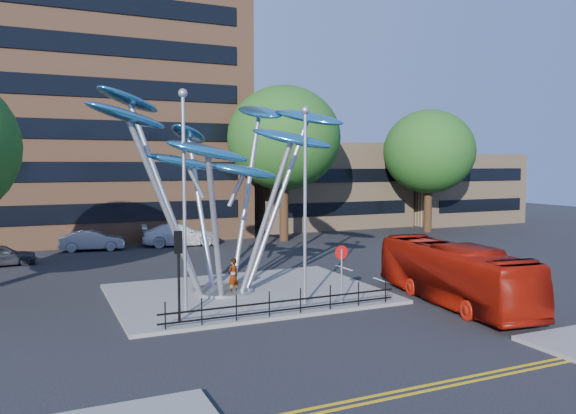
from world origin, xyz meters
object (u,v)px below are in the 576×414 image
leaf_sculpture (219,146)px  pedestrian (233,276)px  tree_right (284,138)px  no_entry_sign_island (341,264)px  parked_car_right (181,235)px  street_lamp_right (305,187)px  parked_car_mid (92,240)px  tree_far (429,152)px  traffic_light_island (178,256)px  red_bus (453,274)px  street_lamp_left (184,182)px  parked_car_left (1,255)px

leaf_sculpture → pedestrian: 5.97m
tree_right → no_entry_sign_island: 21.31m
no_entry_sign_island → tree_right: bearing=72.9°
pedestrian → parked_car_right: size_ratio=0.29×
street_lamp_right → parked_car_mid: (-6.71, 20.00, -4.38)m
tree_far → no_entry_sign_island: bearing=-135.7°
traffic_light_island → red_bus: size_ratio=0.36×
tree_right → street_lamp_right: 20.64m
leaf_sculpture → red_bus: bearing=-34.0°
no_entry_sign_island → parked_car_mid: bearing=111.9°
parked_car_right → tree_far: bearing=-83.0°
no_entry_sign_island → pedestrian: (-3.73, 3.33, -0.84)m
tree_right → pedestrian: tree_right is taller
parked_car_mid → pedestrian: bearing=-156.1°
street_lamp_left → red_bus: (11.10, -2.66, -4.04)m
red_bus → pedestrian: red_bus is taller
street_lamp_left → tree_right: bearing=56.0°
traffic_light_island → street_lamp_left: bearing=63.4°
pedestrian → parked_car_left: size_ratio=0.42×
no_entry_sign_island → parked_car_right: (-2.01, 20.33, -1.00)m
street_lamp_left → tree_far: bearing=34.9°
street_lamp_left → parked_car_left: street_lamp_left is taller
tree_right → street_lamp_left: bearing=-124.0°
street_lamp_left → pedestrian: (2.77, 2.35, -4.39)m
tree_right → street_lamp_right: bearing=-111.5°
no_entry_sign_island → parked_car_right: bearing=95.7°
traffic_light_island → parked_car_right: 21.02m
traffic_light_island → parked_car_right: size_ratio=0.61×
street_lamp_right → pedestrian: street_lamp_right is taller
tree_right → red_bus: bearing=-93.8°
parked_car_left → no_entry_sign_island: bearing=-146.7°
leaf_sculpture → street_lamp_left: 4.28m
pedestrian → street_lamp_left: bearing=14.2°
parked_car_right → red_bus: bearing=-154.0°
traffic_light_island → no_entry_sign_island: (7.00, 0.02, -0.80)m
traffic_light_island → pedestrian: (3.27, 3.35, -1.64)m
street_lamp_right → pedestrian: size_ratio=5.06×
traffic_light_island → parked_car_right: bearing=76.2°
red_bus → parked_car_left: size_ratio=2.44×
parked_car_mid → traffic_light_island: bearing=-167.3°
tree_right → parked_car_right: (-8.01, 0.84, -7.22)m
tree_right → street_lamp_left: size_ratio=1.38×
street_lamp_left → pedestrian: 5.69m
no_entry_sign_island → parked_car_mid: size_ratio=0.56×
street_lamp_right → tree_right: bearing=68.5°
street_lamp_right → parked_car_right: (-0.51, 19.84, -4.28)m
parked_car_left → parked_car_mid: (5.54, 4.12, 0.06)m
street_lamp_right → parked_car_left: size_ratio=2.15×
tree_far → red_bus: (-15.40, -21.16, -5.79)m
tree_far → street_lamp_left: size_ratio=1.23×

